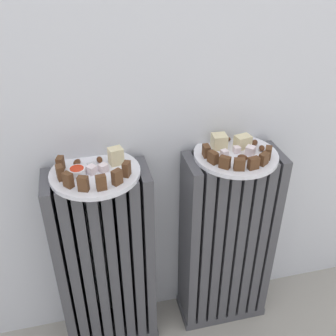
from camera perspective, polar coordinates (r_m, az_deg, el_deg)
The scene contains 34 objects.
radiator_left at distance 1.26m, azimuth -8.99°, elevation -13.62°, with size 0.29×0.14×0.65m.
radiator_right at distance 1.32m, azimuth 8.45°, elevation -10.75°, with size 0.29×0.14×0.65m.
plate_left at distance 1.05m, azimuth -10.52°, elevation -0.70°, with size 0.24×0.24×0.01m, color white.
plate_right at distance 1.12m, azimuth 9.79°, elevation 1.86°, with size 0.24×0.24×0.01m, color white.
dark_cake_slice_left_0 at distance 1.06m, azimuth -15.33°, elevation 0.59°, with size 0.02×0.02×0.04m, color #56351E.
dark_cake_slice_left_1 at distance 1.02m, azimuth -15.39°, elevation -0.65°, with size 0.02×0.02×0.04m, color #56351E.
dark_cake_slice_left_2 at distance 0.99m, azimuth -14.28°, elevation -1.69°, with size 0.02×0.02×0.04m, color #56351E.
dark_cake_slice_left_3 at distance 0.96m, azimuth -12.20°, elevation -2.24°, with size 0.02×0.02×0.04m, color #56351E.
dark_cake_slice_left_4 at distance 0.96m, azimuth -9.66°, elevation -2.11°, with size 0.02×0.02×0.04m, color #56351E.
dark_cake_slice_left_5 at distance 0.97m, azimuth -7.40°, elevation -1.33°, with size 0.02×0.02×0.04m, color #56351E.
dark_cake_slice_left_6 at distance 1.00m, azimuth -6.03°, elevation -0.14°, with size 0.02×0.02×0.04m, color #56351E.
marble_cake_slice_left_0 at distance 1.05m, azimuth -7.56°, elevation 1.74°, with size 0.04×0.03×0.05m, color beige.
turkish_delight_left_0 at distance 1.03m, azimuth -9.36°, elevation 0.03°, with size 0.02×0.02×0.02m, color white.
turkish_delight_left_1 at distance 1.03m, azimuth -11.01°, elevation -0.23°, with size 0.02×0.02×0.02m, color white.
medjool_date_left_0 at distance 1.07m, azimuth -13.06°, elevation 0.78°, with size 0.03×0.02×0.01m, color #4C2814.
medjool_date_left_1 at distance 1.07m, azimuth -9.90°, elevation 1.20°, with size 0.02×0.02×0.02m, color #4C2814.
jam_bowl_left at distance 1.03m, azimuth -13.04°, elevation -0.46°, with size 0.04×0.04×0.02m.
dark_cake_slice_right_0 at distance 1.09m, azimuth 5.57°, elevation 2.49°, with size 0.03×0.02×0.03m, color #56351E.
dark_cake_slice_right_1 at distance 1.06m, azimuth 6.53°, elevation 1.54°, with size 0.03×0.02×0.03m, color #56351E.
dark_cake_slice_right_2 at distance 1.04m, azimuth 8.23°, elevation 0.82°, with size 0.03×0.02×0.03m, color #56351E.
dark_cake_slice_right_3 at distance 1.04m, azimuth 10.31°, elevation 0.52°, with size 0.03×0.02×0.03m, color #56351E.
dark_cake_slice_right_4 at distance 1.05m, azimuth 12.28°, elevation 0.69°, with size 0.03×0.02×0.03m, color #56351E.
dark_cake_slice_right_5 at distance 1.08m, azimuth 13.71°, elevation 1.29°, with size 0.03×0.02×0.03m, color #56351E.
dark_cake_slice_right_6 at distance 1.11m, azimuth 14.32°, elevation 2.17°, with size 0.03×0.02×0.03m, color #56351E.
marble_cake_slice_right_0 at distance 1.14m, azimuth 10.78°, elevation 3.75°, with size 0.04×0.03×0.04m, color beige.
marble_cake_slice_right_1 at distance 1.13m, azimuth 7.43°, elevation 3.85°, with size 0.04×0.04×0.04m, color beige.
turkish_delight_right_0 at distance 1.12m, azimuth 9.94°, elevation 2.66°, with size 0.02×0.02×0.02m, color white.
turkish_delight_right_1 at distance 1.12m, azimuth 11.86°, elevation 2.51°, with size 0.02×0.02×0.02m, color white.
turkish_delight_right_2 at distance 1.10m, azimuth 8.18°, elevation 2.14°, with size 0.02×0.02×0.02m, color white.
medjool_date_right_0 at distance 1.17m, azimuth 12.39°, elevation 3.56°, with size 0.03×0.02×0.02m, color #4C2814.
medjool_date_right_1 at distance 1.17m, azimuth 8.49°, elevation 4.14°, with size 0.02×0.02×0.02m, color #4C2814.
medjool_date_right_2 at distance 1.09m, azimuth 10.76°, elevation 1.51°, with size 0.03×0.02×0.02m, color #4C2814.
medjool_date_right_3 at distance 1.15m, azimuth 13.45°, elevation 2.82°, with size 0.02×0.02×0.01m, color #4C2814.
fork at distance 1.05m, azimuth -10.65°, elevation -0.16°, with size 0.03×0.09×0.00m.
Camera 1 is at (-0.21, -0.60, 1.21)m, focal length 42.05 mm.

